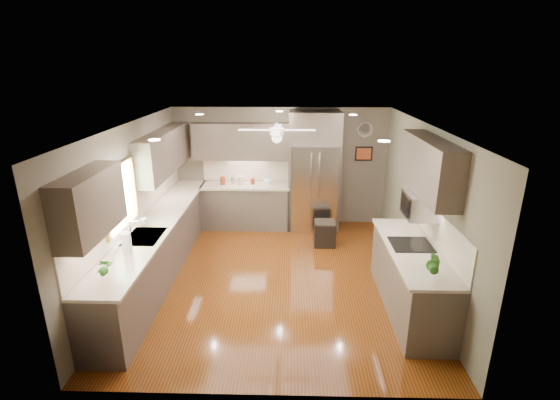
{
  "coord_description": "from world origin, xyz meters",
  "views": [
    {
      "loc": [
        0.21,
        -5.92,
        3.36
      ],
      "look_at": [
        0.04,
        0.6,
        1.15
      ],
      "focal_mm": 26.0,
      "sensor_mm": 36.0,
      "label": 1
    }
  ],
  "objects_px": {
    "microwave": "(420,205)",
    "soap_bottle": "(144,220)",
    "potted_plant_left": "(103,267)",
    "canister_b": "(233,181)",
    "paper_towel": "(127,244)",
    "canister_d": "(253,181)",
    "stool": "(325,233)",
    "refrigerator": "(314,174)",
    "bowl": "(268,184)",
    "potted_plant_right": "(435,264)",
    "canister_c": "(241,180)",
    "canister_a": "(223,181)"
  },
  "relations": [
    {
      "from": "canister_d",
      "to": "stool",
      "type": "height_order",
      "value": "canister_d"
    },
    {
      "from": "bowl",
      "to": "stool",
      "type": "distance_m",
      "value": 1.61
    },
    {
      "from": "potted_plant_left",
      "to": "potted_plant_right",
      "type": "distance_m",
      "value": 3.88
    },
    {
      "from": "potted_plant_right",
      "to": "paper_towel",
      "type": "distance_m",
      "value": 3.91
    },
    {
      "from": "canister_c",
      "to": "soap_bottle",
      "type": "height_order",
      "value": "same"
    },
    {
      "from": "canister_d",
      "to": "potted_plant_left",
      "type": "bearing_deg",
      "value": -109.13
    },
    {
      "from": "canister_d",
      "to": "refrigerator",
      "type": "bearing_deg",
      "value": -3.34
    },
    {
      "from": "canister_b",
      "to": "paper_towel",
      "type": "bearing_deg",
      "value": -106.35
    },
    {
      "from": "canister_a",
      "to": "potted_plant_left",
      "type": "bearing_deg",
      "value": -100.93
    },
    {
      "from": "bowl",
      "to": "canister_a",
      "type": "bearing_deg",
      "value": 179.65
    },
    {
      "from": "potted_plant_left",
      "to": "refrigerator",
      "type": "xyz_separation_m",
      "value": [
        2.66,
        3.92,
        0.08
      ]
    },
    {
      "from": "microwave",
      "to": "soap_bottle",
      "type": "bearing_deg",
      "value": 173.82
    },
    {
      "from": "canister_a",
      "to": "paper_towel",
      "type": "bearing_deg",
      "value": -103.14
    },
    {
      "from": "stool",
      "to": "potted_plant_left",
      "type": "bearing_deg",
      "value": -132.84
    },
    {
      "from": "canister_b",
      "to": "canister_c",
      "type": "relative_size",
      "value": 0.75
    },
    {
      "from": "potted_plant_left",
      "to": "paper_towel",
      "type": "xyz_separation_m",
      "value": [
        0.0,
        0.7,
        -0.03
      ]
    },
    {
      "from": "canister_d",
      "to": "soap_bottle",
      "type": "bearing_deg",
      "value": -122.37
    },
    {
      "from": "canister_c",
      "to": "paper_towel",
      "type": "xyz_separation_m",
      "value": [
        -1.14,
        -3.25,
        0.05
      ]
    },
    {
      "from": "paper_towel",
      "to": "canister_d",
      "type": "bearing_deg",
      "value": 67.24
    },
    {
      "from": "bowl",
      "to": "microwave",
      "type": "relative_size",
      "value": 0.39
    },
    {
      "from": "canister_b",
      "to": "refrigerator",
      "type": "distance_m",
      "value": 1.7
    },
    {
      "from": "canister_d",
      "to": "microwave",
      "type": "distance_m",
      "value": 3.84
    },
    {
      "from": "potted_plant_left",
      "to": "microwave",
      "type": "height_order",
      "value": "microwave"
    },
    {
      "from": "canister_b",
      "to": "soap_bottle",
      "type": "relative_size",
      "value": 0.76
    },
    {
      "from": "microwave",
      "to": "potted_plant_left",
      "type": "bearing_deg",
      "value": -163.05
    },
    {
      "from": "potted_plant_left",
      "to": "paper_towel",
      "type": "distance_m",
      "value": 0.7
    },
    {
      "from": "canister_c",
      "to": "bowl",
      "type": "bearing_deg",
      "value": -0.6
    },
    {
      "from": "potted_plant_right",
      "to": "canister_c",
      "type": "bearing_deg",
      "value": 125.81
    },
    {
      "from": "canister_b",
      "to": "refrigerator",
      "type": "xyz_separation_m",
      "value": [
        1.69,
        -0.09,
        0.18
      ]
    },
    {
      "from": "potted_plant_right",
      "to": "refrigerator",
      "type": "height_order",
      "value": "refrigerator"
    },
    {
      "from": "stool",
      "to": "canister_d",
      "type": "bearing_deg",
      "value": 147.61
    },
    {
      "from": "canister_b",
      "to": "microwave",
      "type": "distance_m",
      "value": 4.14
    },
    {
      "from": "potted_plant_right",
      "to": "microwave",
      "type": "distance_m",
      "value": 1.12
    },
    {
      "from": "canister_c",
      "to": "stool",
      "type": "height_order",
      "value": "canister_c"
    },
    {
      "from": "canister_c",
      "to": "paper_towel",
      "type": "relative_size",
      "value": 0.57
    },
    {
      "from": "potted_plant_right",
      "to": "bowl",
      "type": "height_order",
      "value": "potted_plant_right"
    },
    {
      "from": "microwave",
      "to": "paper_towel",
      "type": "relative_size",
      "value": 1.7
    },
    {
      "from": "canister_b",
      "to": "paper_towel",
      "type": "distance_m",
      "value": 3.45
    },
    {
      "from": "canister_d",
      "to": "potted_plant_left",
      "type": "xyz_separation_m",
      "value": [
        -1.39,
        -4.0,
        0.11
      ]
    },
    {
      "from": "potted_plant_left",
      "to": "microwave",
      "type": "relative_size",
      "value": 0.6
    },
    {
      "from": "microwave",
      "to": "canister_b",
      "type": "bearing_deg",
      "value": 137.15
    },
    {
      "from": "canister_b",
      "to": "bowl",
      "type": "height_order",
      "value": "canister_b"
    },
    {
      "from": "canister_d",
      "to": "stool",
      "type": "relative_size",
      "value": 0.28
    },
    {
      "from": "canister_d",
      "to": "microwave",
      "type": "relative_size",
      "value": 0.24
    },
    {
      "from": "paper_towel",
      "to": "soap_bottle",
      "type": "bearing_deg",
      "value": 96.03
    },
    {
      "from": "soap_bottle",
      "to": "potted_plant_right",
      "type": "distance_m",
      "value": 4.25
    },
    {
      "from": "bowl",
      "to": "canister_d",
      "type": "bearing_deg",
      "value": 171.23
    },
    {
      "from": "canister_a",
      "to": "canister_d",
      "type": "bearing_deg",
      "value": 3.98
    },
    {
      "from": "canister_b",
      "to": "canister_d",
      "type": "xyz_separation_m",
      "value": [
        0.41,
        -0.01,
        -0.01
      ]
    },
    {
      "from": "soap_bottle",
      "to": "potted_plant_left",
      "type": "height_order",
      "value": "potted_plant_left"
    }
  ]
}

